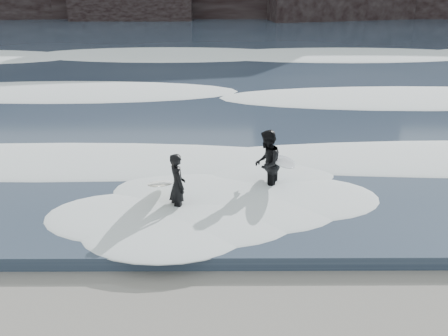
# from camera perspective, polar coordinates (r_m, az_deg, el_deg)

# --- Properties ---
(sea) EXTENTS (90.00, 52.00, 0.30)m
(sea) POSITION_cam_1_polar(r_m,az_deg,el_deg) (36.05, 0.73, 12.30)
(sea) COLOR #2C394C
(sea) RESTS_ON ground
(foam_near) EXTENTS (60.00, 3.20, 0.20)m
(foam_near) POSITION_cam_1_polar(r_m,az_deg,el_deg) (16.56, 1.95, 1.85)
(foam_near) COLOR white
(foam_near) RESTS_ON sea
(foam_mid) EXTENTS (60.00, 4.00, 0.24)m
(foam_mid) POSITION_cam_1_polar(r_m,az_deg,el_deg) (23.25, 1.30, 7.75)
(foam_mid) COLOR white
(foam_mid) RESTS_ON sea
(foam_far) EXTENTS (60.00, 4.80, 0.30)m
(foam_far) POSITION_cam_1_polar(r_m,az_deg,el_deg) (32.06, 0.86, 11.67)
(foam_far) COLOR white
(foam_far) RESTS_ON sea
(surfer_left) EXTENTS (0.99, 1.94, 1.59)m
(surfer_left) POSITION_cam_1_polar(r_m,az_deg,el_deg) (13.15, -5.16, -1.75)
(surfer_left) COLOR black
(surfer_left) RESTS_ON ground
(surfer_right) EXTENTS (1.16, 1.94, 1.75)m
(surfer_right) POSITION_cam_1_polar(r_m,az_deg,el_deg) (14.22, 4.54, 0.45)
(surfer_right) COLOR black
(surfer_right) RESTS_ON ground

